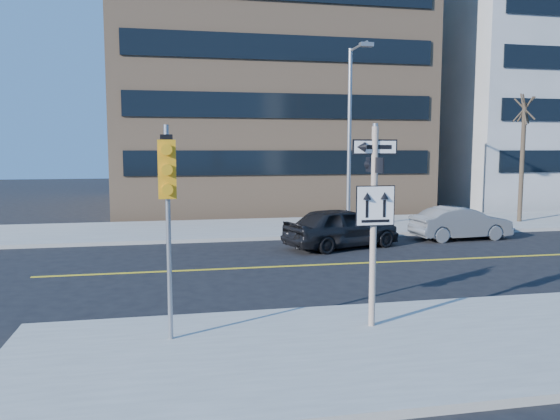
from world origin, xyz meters
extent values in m
plane|color=black|center=(0.00, 0.00, 0.00)|extent=(120.00, 120.00, 0.00)
cylinder|color=white|center=(0.00, -2.50, 2.15)|extent=(0.13, 0.13, 4.00)
cylinder|color=gray|center=(0.00, -2.50, 4.18)|extent=(0.10, 0.10, 0.06)
cube|color=black|center=(0.00, -2.50, 3.75)|extent=(0.92, 0.03, 0.30)
cube|color=black|center=(0.00, -2.50, 3.40)|extent=(0.03, 0.92, 0.30)
cube|color=white|center=(0.00, -2.58, 2.60)|extent=(0.80, 0.03, 0.80)
cylinder|color=gray|center=(-4.00, -2.50, 2.15)|extent=(0.09, 0.09, 4.00)
cube|color=orange|center=(-4.00, -2.70, 3.35)|extent=(0.32, 0.22, 1.05)
sphere|color=#8C0705|center=(-4.00, -2.82, 3.70)|extent=(0.17, 0.17, 0.17)
sphere|color=black|center=(-4.00, -2.82, 3.35)|extent=(0.17, 0.17, 0.17)
sphere|color=black|center=(-4.00, -2.82, 3.00)|extent=(0.17, 0.17, 0.17)
imported|color=black|center=(2.35, 6.82, 0.78)|extent=(3.15, 4.90, 1.55)
imported|color=slate|center=(7.78, 7.73, 0.68)|extent=(1.67, 4.19, 1.36)
cylinder|color=gray|center=(4.00, 11.00, 4.15)|extent=(0.18, 0.18, 8.00)
cylinder|color=gray|center=(4.00, 10.00, 8.05)|extent=(0.10, 2.20, 0.10)
cube|color=gray|center=(4.00, 9.00, 7.95)|extent=(0.55, 0.30, 0.16)
cylinder|color=#34281E|center=(13.00, 11.30, 3.05)|extent=(0.22, 0.22, 5.80)
cube|color=tan|center=(2.00, 25.00, 9.00)|extent=(18.00, 18.00, 18.00)
cube|color=#9DA0A2|center=(24.00, 24.00, 7.50)|extent=(20.00, 16.00, 15.00)
camera|label=1|loc=(-3.94, -12.67, 3.71)|focal=35.00mm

